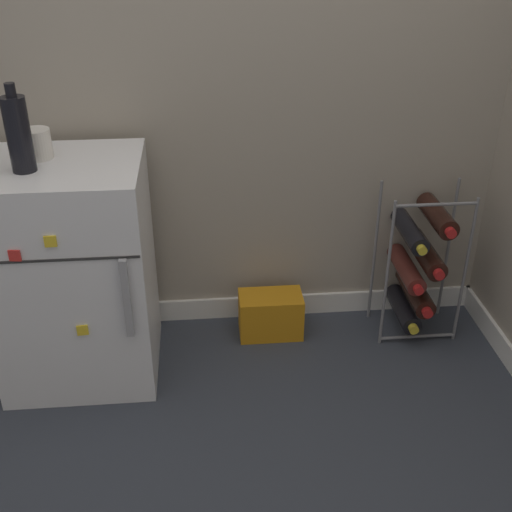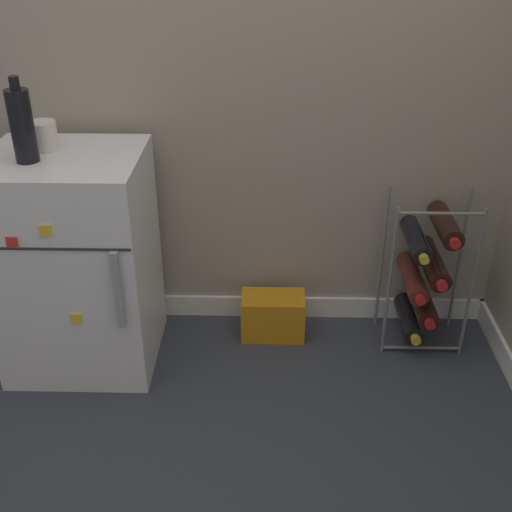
{
  "view_description": "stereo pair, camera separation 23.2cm",
  "coord_description": "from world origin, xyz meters",
  "px_view_note": "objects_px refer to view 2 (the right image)",
  "views": [
    {
      "loc": [
        -0.09,
        -1.7,
        1.53
      ],
      "look_at": [
        0.09,
        0.32,
        0.4
      ],
      "focal_mm": 45.0,
      "sensor_mm": 36.0,
      "label": 1
    },
    {
      "loc": [
        0.14,
        -1.7,
        1.53
      ],
      "look_at": [
        0.09,
        0.32,
        0.4
      ],
      "focal_mm": 45.0,
      "sensor_mm": 36.0,
      "label": 2
    }
  ],
  "objects_px": {
    "wine_rack": "(423,273)",
    "soda_box": "(273,315)",
    "fridge_top_cup": "(43,136)",
    "mini_fridge": "(77,262)",
    "fridge_top_bottle": "(22,125)"
  },
  "relations": [
    {
      "from": "soda_box",
      "to": "fridge_top_cup",
      "type": "relative_size",
      "value": 2.62
    },
    {
      "from": "mini_fridge",
      "to": "wine_rack",
      "type": "height_order",
      "value": "mini_fridge"
    },
    {
      "from": "fridge_top_cup",
      "to": "fridge_top_bottle",
      "type": "distance_m",
      "value": 0.13
    },
    {
      "from": "mini_fridge",
      "to": "soda_box",
      "type": "xyz_separation_m",
      "value": [
        0.7,
        0.14,
        -0.31
      ]
    },
    {
      "from": "wine_rack",
      "to": "soda_box",
      "type": "bearing_deg",
      "value": 178.17
    },
    {
      "from": "mini_fridge",
      "to": "wine_rack",
      "type": "xyz_separation_m",
      "value": [
        1.26,
        0.12,
        -0.1
      ]
    },
    {
      "from": "wine_rack",
      "to": "soda_box",
      "type": "distance_m",
      "value": 0.6
    },
    {
      "from": "fridge_top_bottle",
      "to": "fridge_top_cup",
      "type": "bearing_deg",
      "value": 79.56
    },
    {
      "from": "mini_fridge",
      "to": "fridge_top_bottle",
      "type": "relative_size",
      "value": 2.97
    },
    {
      "from": "soda_box",
      "to": "fridge_top_cup",
      "type": "height_order",
      "value": "fridge_top_cup"
    },
    {
      "from": "wine_rack",
      "to": "mini_fridge",
      "type": "bearing_deg",
      "value": -174.55
    },
    {
      "from": "soda_box",
      "to": "mini_fridge",
      "type": "bearing_deg",
      "value": -168.83
    },
    {
      "from": "mini_fridge",
      "to": "fridge_top_bottle",
      "type": "height_order",
      "value": "fridge_top_bottle"
    },
    {
      "from": "wine_rack",
      "to": "fridge_top_bottle",
      "type": "distance_m",
      "value": 1.49
    },
    {
      "from": "mini_fridge",
      "to": "soda_box",
      "type": "distance_m",
      "value": 0.78
    }
  ]
}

